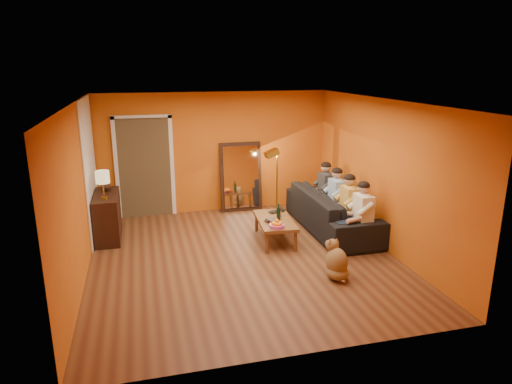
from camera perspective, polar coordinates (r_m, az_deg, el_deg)
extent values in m
cube|color=brown|center=(7.78, -1.60, -8.26)|extent=(5.00, 5.50, 0.00)
cube|color=white|center=(7.13, -1.76, 11.21)|extent=(5.00, 5.50, 0.00)
cube|color=#C46617|center=(9.98, -5.18, 4.92)|extent=(5.00, 0.00, 2.60)
cube|color=#C46617|center=(7.24, -21.35, -0.27)|extent=(0.00, 5.50, 2.60)
cube|color=#C46617|center=(8.25, 15.53, 2.10)|extent=(0.00, 5.50, 2.60)
cube|color=white|center=(8.93, -20.04, 2.73)|extent=(0.02, 1.90, 2.58)
cube|color=#3F2D19|center=(9.99, -13.75, 3.07)|extent=(1.06, 0.30, 2.10)
cube|color=white|center=(9.89, -17.04, 2.70)|extent=(0.08, 0.06, 2.20)
cube|color=white|center=(9.89, -10.43, 3.14)|extent=(0.08, 0.06, 2.20)
cube|color=white|center=(9.70, -14.15, 9.09)|extent=(1.22, 0.06, 0.08)
cube|color=black|center=(10.08, -1.91, 1.94)|extent=(0.92, 0.27, 1.51)
cube|color=white|center=(10.05, -1.86, 1.89)|extent=(0.78, 0.21, 1.35)
cube|color=black|center=(8.94, -18.07, -2.90)|extent=(0.44, 1.18, 0.85)
imported|color=black|center=(9.06, 9.50, -2.34)|extent=(2.64, 1.03, 0.77)
cylinder|color=black|center=(8.29, 2.83, -2.47)|extent=(0.07, 0.07, 0.31)
imported|color=#B27F3F|center=(8.50, 2.93, -2.81)|extent=(0.12, 0.12, 0.08)
imported|color=black|center=(8.74, 2.86, -2.49)|extent=(0.41, 0.34, 0.03)
imported|color=black|center=(8.14, 1.57, -3.87)|extent=(0.28, 0.31, 0.02)
imported|color=red|center=(8.14, 1.62, -3.70)|extent=(0.19, 0.26, 0.02)
imported|color=black|center=(8.12, 1.59, -3.62)|extent=(0.22, 0.25, 0.02)
imported|color=black|center=(9.04, -18.27, 0.76)|extent=(0.19, 0.19, 0.20)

